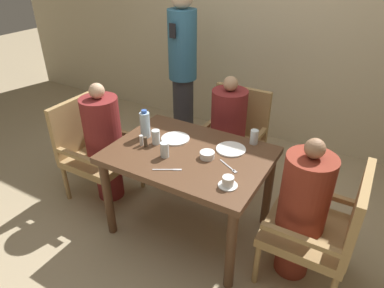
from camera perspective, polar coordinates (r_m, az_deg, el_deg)
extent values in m
plane|color=tan|center=(3.01, -0.42, -13.50)|extent=(16.00, 16.00, 0.00)
cube|color=beige|center=(4.00, 14.34, 19.54)|extent=(8.00, 0.06, 2.80)
cube|color=brown|center=(2.57, -0.48, -1.86)|extent=(1.18, 0.86, 0.05)
cylinder|color=brown|center=(2.82, -13.82, -8.77)|extent=(0.07, 0.07, 0.69)
cylinder|color=brown|center=(2.37, 6.48, -17.14)|extent=(0.07, 0.07, 0.69)
cylinder|color=brown|center=(3.28, -5.23, -1.93)|extent=(0.07, 0.07, 0.69)
cylinder|color=brown|center=(2.89, 12.55, -7.50)|extent=(0.07, 0.07, 0.69)
cube|color=#A88451|center=(3.24, -14.78, -2.26)|extent=(0.56, 0.56, 0.07)
cube|color=#A88451|center=(3.28, -18.69, 3.11)|extent=(0.05, 0.56, 0.49)
cube|color=#A88451|center=(3.32, -12.13, 2.04)|extent=(0.50, 0.04, 0.04)
cube|color=#A88451|center=(3.02, -18.47, -2.01)|extent=(0.50, 0.04, 0.04)
cylinder|color=#A88451|center=(3.36, -8.37, -4.57)|extent=(0.04, 0.04, 0.36)
cylinder|color=#A88451|center=(3.08, -14.02, -9.05)|extent=(0.04, 0.04, 0.36)
cylinder|color=#A88451|center=(3.65, -14.55, -2.25)|extent=(0.04, 0.04, 0.36)
cylinder|color=#A88451|center=(3.39, -20.23, -6.09)|extent=(0.04, 0.04, 0.36)
cylinder|color=maroon|center=(3.30, -13.62, -5.19)|extent=(0.24, 0.24, 0.43)
cylinder|color=maroon|center=(3.05, -14.73, 2.47)|extent=(0.32, 0.32, 0.56)
sphere|color=tan|center=(2.91, -15.61, 8.53)|extent=(0.13, 0.13, 0.13)
cube|color=#A88451|center=(3.32, 6.25, -0.49)|extent=(0.56, 0.56, 0.07)
cube|color=#A88451|center=(3.41, 8.31, 5.47)|extent=(0.56, 0.05, 0.49)
cube|color=#A88451|center=(3.17, 10.63, 0.74)|extent=(0.04, 0.50, 0.04)
cube|color=#A88451|center=(3.34, 2.38, 2.92)|extent=(0.04, 0.50, 0.04)
cylinder|color=#A88451|center=(3.17, 8.25, -6.95)|extent=(0.04, 0.04, 0.36)
cylinder|color=#A88451|center=(3.34, 0.40, -4.46)|extent=(0.04, 0.04, 0.36)
cylinder|color=#A88451|center=(3.56, 11.34, -2.71)|extent=(0.04, 0.04, 0.36)
cylinder|color=#A88451|center=(3.71, 4.18, -0.68)|extent=(0.04, 0.04, 0.36)
cylinder|color=maroon|center=(3.37, 5.65, -3.57)|extent=(0.24, 0.24, 0.43)
cylinder|color=maroon|center=(3.12, 6.11, 4.02)|extent=(0.32, 0.32, 0.56)
sphere|color=tan|center=(2.99, 6.47, 9.97)|extent=(0.13, 0.13, 0.13)
cube|color=#A88451|center=(2.53, 18.61, -13.62)|extent=(0.56, 0.56, 0.07)
cube|color=#A88451|center=(2.35, 25.87, -10.29)|extent=(0.05, 0.56, 0.49)
cube|color=#A88451|center=(2.23, 17.66, -14.87)|extent=(0.50, 0.04, 0.04)
cube|color=#A88451|center=(2.63, 20.49, -7.63)|extent=(0.50, 0.04, 0.04)
cylinder|color=#A88451|center=(2.54, 10.70, -19.01)|extent=(0.04, 0.04, 0.36)
cylinder|color=#A88451|center=(2.88, 14.26, -12.25)|extent=(0.04, 0.04, 0.36)
cylinder|color=#A88451|center=(2.85, 24.05, -14.96)|extent=(0.04, 0.04, 0.36)
cylinder|color=maroon|center=(2.66, 16.67, -16.09)|extent=(0.24, 0.24, 0.43)
cylinder|color=maroon|center=(2.34, 18.40, -7.75)|extent=(0.32, 0.32, 0.54)
sphere|color=#997051|center=(2.16, 19.81, -0.71)|extent=(0.13, 0.13, 0.13)
cylinder|color=#2D2D33|center=(3.94, -1.45, 5.21)|extent=(0.23, 0.23, 0.83)
cylinder|color=teal|center=(3.69, -1.61, 16.13)|extent=(0.30, 0.30, 0.71)
cube|color=black|center=(3.50, -3.27, 18.31)|extent=(0.07, 0.01, 0.14)
cylinder|color=white|center=(2.73, -2.78, 0.92)|extent=(0.23, 0.23, 0.01)
cylinder|color=white|center=(2.60, 6.50, -0.86)|extent=(0.23, 0.23, 0.01)
cylinder|color=white|center=(2.22, 5.98, -6.88)|extent=(0.13, 0.13, 0.01)
cylinder|color=white|center=(2.20, 6.03, -6.15)|extent=(0.08, 0.08, 0.06)
cylinder|color=white|center=(2.48, 2.57, -1.80)|extent=(0.11, 0.11, 0.05)
cylinder|color=silver|center=(2.75, -7.83, 3.18)|extent=(0.08, 0.08, 0.21)
cylinder|color=#3359B2|center=(2.70, -8.00, 5.38)|extent=(0.04, 0.04, 0.02)
cylinder|color=silver|center=(2.66, -6.04, 1.17)|extent=(0.06, 0.06, 0.11)
cylinder|color=silver|center=(2.48, -4.59, -0.96)|extent=(0.06, 0.06, 0.11)
cylinder|color=silver|center=(2.69, 10.32, 1.17)|extent=(0.06, 0.06, 0.11)
cylinder|color=white|center=(2.66, -8.44, 0.62)|extent=(0.03, 0.03, 0.08)
cylinder|color=#4C3D2D|center=(2.64, -7.76, 0.37)|extent=(0.03, 0.03, 0.08)
cube|color=silver|center=(2.42, 5.89, -3.57)|extent=(0.15, 0.09, 0.00)
cube|color=silver|center=(2.36, 7.11, -4.56)|extent=(0.04, 0.04, 0.00)
cube|color=silver|center=(2.37, -4.54, -4.28)|extent=(0.15, 0.09, 0.00)
cube|color=silver|center=(2.36, -2.45, -4.29)|extent=(0.06, 0.04, 0.00)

